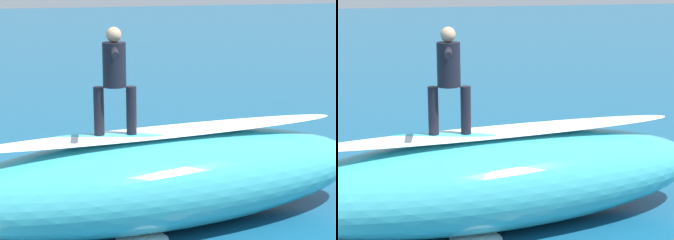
% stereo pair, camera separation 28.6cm
% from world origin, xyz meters
% --- Properties ---
extents(ground_plane, '(120.00, 120.00, 0.00)m').
position_xyz_m(ground_plane, '(0.00, 0.00, 0.00)').
color(ground_plane, '#145175').
extents(wave_crest, '(7.83, 3.05, 1.58)m').
position_xyz_m(wave_crest, '(0.33, 2.32, 0.79)').
color(wave_crest, teal).
rests_on(wave_crest, ground_plane).
extents(wave_foam_lip, '(6.53, 1.46, 0.08)m').
position_xyz_m(wave_foam_lip, '(0.33, 2.32, 1.62)').
color(wave_foam_lip, white).
rests_on(wave_foam_lip, wave_crest).
extents(surfboard_riding, '(2.15, 0.85, 0.08)m').
position_xyz_m(surfboard_riding, '(1.15, 2.40, 1.62)').
color(surfboard_riding, '#33B2D1').
rests_on(surfboard_riding, wave_crest).
extents(surfer_riding, '(0.67, 1.61, 1.71)m').
position_xyz_m(surfer_riding, '(1.15, 2.40, 2.66)').
color(surfer_riding, black).
rests_on(surfer_riding, surfboard_riding).
extents(surfboard_paddling, '(1.19, 2.07, 0.08)m').
position_xyz_m(surfboard_paddling, '(-1.89, -1.99, 0.04)').
color(surfboard_paddling, silver).
rests_on(surfboard_paddling, ground_plane).
extents(surfer_paddling, '(0.88, 1.78, 0.33)m').
position_xyz_m(surfer_paddling, '(-1.94, -2.12, 0.22)').
color(surfer_paddling, black).
rests_on(surfer_paddling, surfboard_paddling).
extents(foam_patch_near, '(1.25, 1.30, 0.08)m').
position_xyz_m(foam_patch_near, '(0.77, 2.26, 0.04)').
color(foam_patch_near, white).
rests_on(foam_patch_near, ground_plane).
extents(foam_patch_far, '(1.18, 1.18, 0.11)m').
position_xyz_m(foam_patch_far, '(0.87, 2.96, 0.05)').
color(foam_patch_far, white).
rests_on(foam_patch_far, ground_plane).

